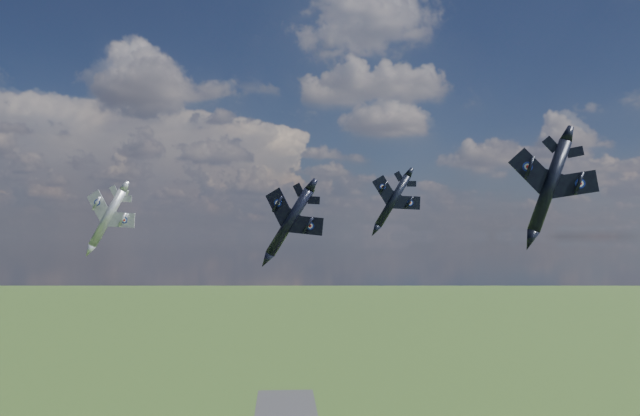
{
  "coord_description": "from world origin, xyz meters",
  "views": [
    {
      "loc": [
        -2.3,
        -74.34,
        78.87
      ],
      "look_at": [
        3.15,
        13.73,
        82.93
      ],
      "focal_mm": 35.0,
      "sensor_mm": 36.0,
      "label": 1
    }
  ],
  "objects_px": {
    "jet_right_navy": "(550,186)",
    "jet_left_silver": "(108,218)",
    "jet_high_navy": "(393,201)",
    "jet_lead_navy": "(290,222)"
  },
  "relations": [
    {
      "from": "jet_high_navy",
      "to": "jet_left_silver",
      "type": "distance_m",
      "value": 49.16
    },
    {
      "from": "jet_lead_navy",
      "to": "jet_high_navy",
      "type": "distance_m",
      "value": 28.37
    },
    {
      "from": "jet_lead_navy",
      "to": "jet_right_navy",
      "type": "relative_size",
      "value": 1.2
    },
    {
      "from": "jet_lead_navy",
      "to": "jet_high_navy",
      "type": "xyz_separation_m",
      "value": [
        18.87,
        20.74,
        4.34
      ]
    },
    {
      "from": "jet_right_navy",
      "to": "jet_high_navy",
      "type": "xyz_separation_m",
      "value": [
        -5.86,
        52.45,
        1.56
      ]
    },
    {
      "from": "jet_left_silver",
      "to": "jet_high_navy",
      "type": "bearing_deg",
      "value": 37.54
    },
    {
      "from": "jet_lead_navy",
      "to": "jet_left_silver",
      "type": "xyz_separation_m",
      "value": [
        -26.46,
        2.07,
        0.62
      ]
    },
    {
      "from": "jet_high_navy",
      "to": "jet_left_silver",
      "type": "relative_size",
      "value": 1.12
    },
    {
      "from": "jet_right_navy",
      "to": "jet_left_silver",
      "type": "xyz_separation_m",
      "value": [
        -51.18,
        33.78,
        -2.17
      ]
    },
    {
      "from": "jet_right_navy",
      "to": "jet_high_navy",
      "type": "relative_size",
      "value": 0.89
    }
  ]
}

